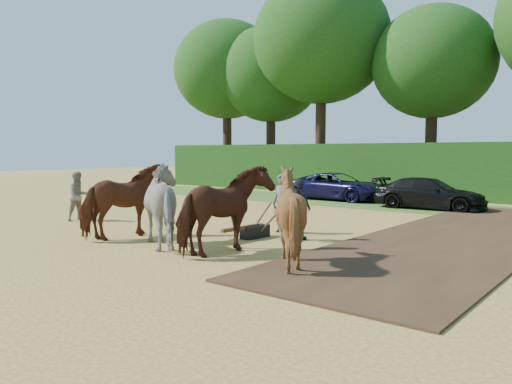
{
  "coord_description": "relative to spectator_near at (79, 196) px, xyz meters",
  "views": [
    {
      "loc": [
        5.97,
        -8.28,
        2.52
      ],
      "look_at": [
        -2.71,
        2.49,
        1.4
      ],
      "focal_mm": 35.0,
      "sensor_mm": 36.0,
      "label": 1
    }
  ],
  "objects": [
    {
      "name": "treeline",
      "position": [
        8.82,
        19.88,
        8.07
      ],
      "size": [
        48.7,
        10.6,
        14.21
      ],
      "color": "#382616",
      "rests_on": "ground"
    },
    {
      "name": "earth_strip",
      "position": [
        12.02,
        5.2,
        -0.88
      ],
      "size": [
        4.5,
        17.0,
        0.05
      ],
      "primitive_type": "cube",
      "color": "#472D1C",
      "rests_on": "ground"
    },
    {
      "name": "spectator_far",
      "position": [
        8.57,
        1.63,
        -0.03
      ],
      "size": [
        0.59,
        1.08,
        1.75
      ],
      "primitive_type": "imported",
      "rotation": [
        0.0,
        0.0,
        1.4
      ],
      "color": "#252631",
      "rests_on": "ground"
    },
    {
      "name": "spectator_near",
      "position": [
        0.0,
        0.0,
        0.0
      ],
      "size": [
        0.76,
        0.93,
        1.8
      ],
      "primitive_type": "imported",
      "rotation": [
        0.0,
        0.0,
        1.48
      ],
      "color": "#BAAB92",
      "rests_on": "ground"
    },
    {
      "name": "hedgerow",
      "position": [
        10.52,
        16.7,
        0.6
      ],
      "size": [
        46.0,
        1.6,
        3.0
      ],
      "primitive_type": "cube",
      "color": "#14380F",
      "rests_on": "ground"
    },
    {
      "name": "grass_verge",
      "position": [
        10.52,
        12.2,
        -0.89
      ],
      "size": [
        50.0,
        5.0,
        0.03
      ],
      "primitive_type": "cube",
      "color": "#38601E",
      "rests_on": "ground"
    },
    {
      "name": "ground",
      "position": [
        10.52,
        -1.8,
        -0.9
      ],
      "size": [
        120.0,
        120.0,
        0.0
      ],
      "primitive_type": "plane",
      "color": "gold",
      "rests_on": "ground"
    },
    {
      "name": "plough_team",
      "position": [
        7.33,
        -1.05,
        0.19
      ],
      "size": [
        7.24,
        5.2,
        2.2
      ],
      "color": "maroon",
      "rests_on": "ground"
    }
  ]
}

